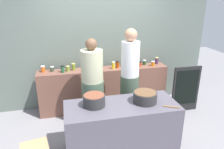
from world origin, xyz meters
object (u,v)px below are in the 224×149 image
cooking_pot_center (145,97)px  chalkboard_sign (186,89)px  preserve_jar_12 (140,64)px  cook_with_tongs (93,89)px  preserve_jar_9 (118,64)px  cook_in_cap (129,84)px  preserve_jar_15 (157,61)px  preserve_jar_7 (100,66)px  preserve_jar_8 (113,65)px  preserve_jar_10 (124,64)px  preserve_jar_14 (153,64)px  preserve_jar_4 (74,67)px  cooking_pot_left (94,100)px  preserve_jar_6 (95,67)px  preserve_jar_0 (43,69)px  preserve_jar_5 (86,68)px  preserve_jar_3 (68,68)px  preserve_jar_11 (131,63)px  preserve_jar_2 (63,69)px  preserve_jar_13 (145,62)px  preserve_jar_1 (52,69)px  wooden_spoon (171,107)px

cooking_pot_center → chalkboard_sign: bearing=35.1°
preserve_jar_12 → cook_with_tongs: (-1.11, -0.62, -0.21)m
preserve_jar_9 → cook_in_cap: (0.04, -0.74, -0.14)m
preserve_jar_15 → preserve_jar_7: bearing=-177.9°
preserve_jar_8 → preserve_jar_10: 0.27m
preserve_jar_14 → preserve_jar_4: bearing=176.5°
preserve_jar_7 → preserve_jar_8: 0.28m
cooking_pot_left → chalkboard_sign: size_ratio=0.33×
preserve_jar_9 → cook_with_tongs: bearing=-134.8°
preserve_jar_6 → chalkboard_sign: preserve_jar_6 is taller
preserve_jar_15 → cook_with_tongs: 1.69m
preserve_jar_0 → cooking_pot_center: size_ratio=0.34×
preserve_jar_0 → preserve_jar_5: (0.84, -0.12, 0.01)m
cooking_pot_center → preserve_jar_3: bearing=128.2°
preserve_jar_5 → cook_in_cap: (0.70, -0.67, -0.14)m
preserve_jar_6 → chalkboard_sign: 1.95m
preserve_jar_8 → preserve_jar_11: bearing=9.3°
cook_with_tongs → preserve_jar_2: bearing=132.2°
preserve_jar_9 → preserve_jar_13: 0.63m
preserve_jar_2 → preserve_jar_12: size_ratio=1.37×
preserve_jar_2 → preserve_jar_9: (1.13, 0.06, 0.00)m
preserve_jar_8 → cook_in_cap: 0.72m
cooking_pot_center → chalkboard_sign: size_ratio=0.37×
preserve_jar_1 → chalkboard_sign: (2.68, -0.55, -0.46)m
preserve_jar_2 → preserve_jar_9: 1.13m
preserve_jar_14 → cooking_pot_left: bearing=-138.9°
preserve_jar_11 → preserve_jar_12: (0.18, -0.03, -0.01)m
preserve_jar_13 → cooking_pot_center: preserve_jar_13 is taller
preserve_jar_2 → preserve_jar_15: bearing=3.4°
preserve_jar_8 → cooking_pot_left: preserve_jar_8 is taller
cooking_pot_left → wooden_spoon: 1.13m
preserve_jar_8 → preserve_jar_15: preserve_jar_15 is taller
preserve_jar_6 → preserve_jar_8: size_ratio=0.69×
preserve_jar_8 → preserve_jar_12: bearing=4.0°
preserve_jar_0 → preserve_jar_2: preserve_jar_2 is taller
preserve_jar_8 → cooking_pot_center: 1.36m
preserve_jar_0 → preserve_jar_1: 0.18m
preserve_jar_14 → preserve_jar_5: bearing=-179.7°
preserve_jar_1 → preserve_jar_6: (0.84, -0.08, 0.00)m
preserve_jar_2 → preserve_jar_13: 1.76m
wooden_spoon → cook_with_tongs: size_ratio=0.14×
cooking_pot_left → cook_with_tongs: size_ratio=0.19×
cooking_pot_left → cook_in_cap: (0.73, 0.60, -0.04)m
preserve_jar_10 → chalkboard_sign: bearing=-24.6°
preserve_jar_0 → preserve_jar_8: bearing=-3.9°
preserve_jar_5 → preserve_jar_14: bearing=0.3°
preserve_jar_9 → preserve_jar_12: bearing=-0.6°
preserve_jar_6 → preserve_jar_12: size_ratio=1.01×
preserve_jar_13 → preserve_jar_15: size_ratio=0.70×
preserve_jar_5 → preserve_jar_12: bearing=3.1°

